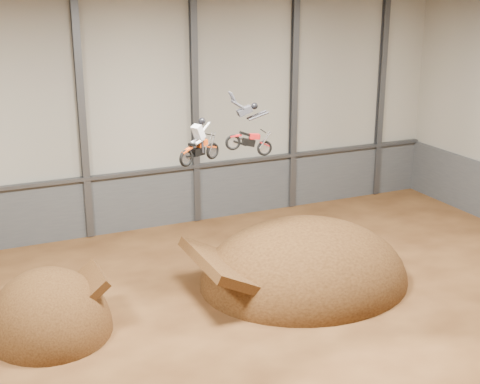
{
  "coord_description": "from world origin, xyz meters",
  "views": [
    {
      "loc": [
        -10.33,
        -22.08,
        14.25
      ],
      "look_at": [
        1.42,
        4.0,
        5.23
      ],
      "focal_mm": 50.0,
      "sensor_mm": 36.0,
      "label": 1
    }
  ],
  "objects_px": {
    "fmx_rider_b": "(247,125)",
    "takeoff_ramp": "(50,329)",
    "landing_ramp": "(304,281)",
    "fmx_rider_a": "(199,139)"
  },
  "relations": [
    {
      "from": "fmx_rider_b",
      "to": "fmx_rider_a",
      "type": "bearing_deg",
      "value": -173.44
    },
    {
      "from": "landing_ramp",
      "to": "fmx_rider_a",
      "type": "bearing_deg",
      "value": 178.02
    },
    {
      "from": "takeoff_ramp",
      "to": "fmx_rider_a",
      "type": "relative_size",
      "value": 2.57
    },
    {
      "from": "landing_ramp",
      "to": "fmx_rider_b",
      "type": "distance_m",
      "value": 8.71
    },
    {
      "from": "takeoff_ramp",
      "to": "landing_ramp",
      "type": "xyz_separation_m",
      "value": [
        12.34,
        -0.21,
        0.0
      ]
    },
    {
      "from": "takeoff_ramp",
      "to": "fmx_rider_a",
      "type": "height_order",
      "value": "fmx_rider_a"
    },
    {
      "from": "landing_ramp",
      "to": "fmx_rider_b",
      "type": "xyz_separation_m",
      "value": [
        -3.08,
        0.15,
        8.14
      ]
    },
    {
      "from": "landing_ramp",
      "to": "fmx_rider_b",
      "type": "relative_size",
      "value": 3.56
    },
    {
      "from": "fmx_rider_a",
      "to": "takeoff_ramp",
      "type": "bearing_deg",
      "value": 155.48
    },
    {
      "from": "fmx_rider_b",
      "to": "takeoff_ramp",
      "type": "bearing_deg",
      "value": -173.0
    }
  ]
}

